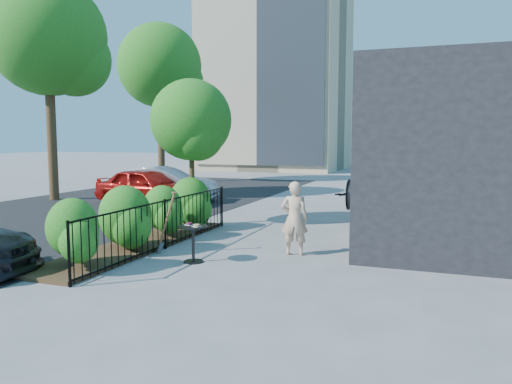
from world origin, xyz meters
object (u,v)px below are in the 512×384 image
at_px(street_tree_far, 160,71).
at_px(car_silver, 164,184).
at_px(woman, 294,218).
at_px(car_red, 147,187).
at_px(cafe_table, 193,237).
at_px(patio_tree, 193,125).
at_px(street_tree_near, 48,44).
at_px(shovel, 165,226).

relative_size(street_tree_far, car_silver, 2.07).
distance_m(woman, car_red, 8.89).
xyz_separation_m(street_tree_far, cafe_table, (9.55, -14.79, -5.42)).
bearing_deg(street_tree_far, woman, -50.29).
height_order(street_tree_far, woman, street_tree_far).
relative_size(patio_tree, street_tree_far, 0.48).
bearing_deg(cafe_table, street_tree_far, 122.85).
bearing_deg(patio_tree, street_tree_near, 157.43).
relative_size(patio_tree, woman, 2.56).
bearing_deg(car_silver, car_red, 172.65).
distance_m(street_tree_far, car_red, 10.50).
xyz_separation_m(street_tree_near, shovel, (8.68, -6.36, -5.33)).
xyz_separation_m(patio_tree, woman, (3.53, -2.32, -2.00)).
height_order(street_tree_far, car_red, street_tree_far).
relative_size(street_tree_near, woman, 5.39).
relative_size(patio_tree, car_silver, 0.98).
bearing_deg(woman, cafe_table, 27.51).
height_order(cafe_table, shovel, shovel).
relative_size(woman, car_red, 0.39).
relative_size(patio_tree, car_red, 1.00).
distance_m(shovel, car_silver, 8.78).
height_order(patio_tree, street_tree_near, street_tree_near).
height_order(street_tree_far, shovel, street_tree_far).
relative_size(patio_tree, shovel, 2.92).
bearing_deg(street_tree_near, shovel, -36.23).
bearing_deg(car_red, street_tree_far, 34.62).
xyz_separation_m(street_tree_near, cafe_table, (9.55, -6.79, -5.42)).
bearing_deg(car_red, shovel, -137.73).
height_order(shovel, car_silver, shovel).
xyz_separation_m(shovel, car_silver, (-4.51, 7.54, 0.07)).
height_order(woman, car_red, woman).
xyz_separation_m(street_tree_far, shovel, (8.68, -14.36, -5.33)).
bearing_deg(shovel, street_tree_near, 143.77).
distance_m(cafe_table, woman, 2.12).
relative_size(street_tree_far, woman, 5.39).
bearing_deg(car_silver, patio_tree, -150.74).
distance_m(street_tree_near, shovel, 12.01).
bearing_deg(street_tree_near, cafe_table, -35.42).
distance_m(patio_tree, shovel, 3.96).
bearing_deg(car_red, woman, -120.95).
bearing_deg(woman, car_silver, -53.25).
height_order(street_tree_far, car_silver, street_tree_far).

